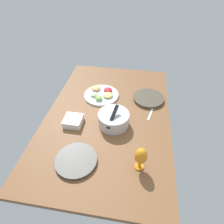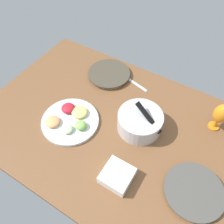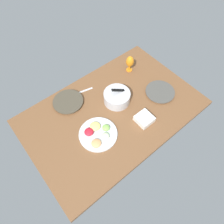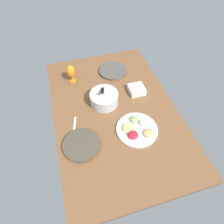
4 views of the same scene
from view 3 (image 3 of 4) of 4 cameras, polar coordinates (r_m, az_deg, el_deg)
The scene contains 8 objects.
ground_plane at distance 191.41cm, azimuth 0.19°, elevation -0.01°, with size 160.00×104.00×4.00cm, color brown.
dinner_plate_left at distance 198.16cm, azimuth -12.03°, elevation 2.75°, with size 28.46×28.46×2.72cm.
dinner_plate_right at distance 206.56cm, azimuth 13.13°, elevation 5.40°, with size 28.31×28.31×2.39cm.
mixing_bowl at distance 191.63cm, azimuth 1.38°, elevation 4.19°, with size 25.66×24.69×17.52cm.
fruit_platter at distance 176.37cm, azimuth -3.96°, elevation -5.98°, with size 32.98×32.98×5.49cm.
hurricane_glass_orange at distance 215.41cm, azimuth 4.97°, elevation 13.62°, with size 8.13×8.13×18.32cm.
square_bowl_white at distance 183.73cm, azimuth 8.94°, elevation -1.84°, with size 14.05×14.05×5.72cm.
fork_by_left_plate at distance 205.26cm, azimuth -7.76°, elevation 5.83°, with size 18.00×1.80×0.60cm, color silver.
Camera 3 is at (-66.92, -80.49, 158.26)cm, focal length 33.05 mm.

